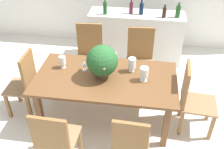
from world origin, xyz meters
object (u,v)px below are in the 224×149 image
(wine_bottle_clear, at_px, (105,8))
(chair_foot_end, at_px, (191,96))
(crystal_vase_left, at_px, (62,61))
(wine_bottle_dark, at_px, (131,8))
(chair_near_right, at_px, (130,147))
(wine_bottle_green, at_px, (141,9))
(kitchen_counter, at_px, (136,37))
(chair_far_right, at_px, (140,56))
(crystal_vase_center_near, at_px, (144,73))
(chair_head_end, at_px, (25,82))
(wine_bottle_amber, at_px, (164,12))
(chair_near_left, at_px, (55,138))
(flower_centerpiece, at_px, (102,61))
(crystal_vase_right, at_px, (132,63))
(chair_far_left, at_px, (89,52))
(dining_table, at_px, (106,83))
(wine_bottle_tall, at_px, (178,11))
(wine_glass, at_px, (84,64))

(wine_bottle_clear, bearing_deg, chair_foot_end, -49.22)
(crystal_vase_left, xyz_separation_m, wine_bottle_dark, (0.82, 1.64, 0.20))
(chair_near_right, xyz_separation_m, wine_bottle_green, (-0.05, 2.72, 0.52))
(kitchen_counter, bearing_deg, chair_far_right, -81.44)
(crystal_vase_center_near, xyz_separation_m, wine_bottle_green, (-0.14, 1.77, 0.19))
(chair_head_end, xyz_separation_m, wine_bottle_amber, (1.97, 1.68, 0.50))
(chair_near_left, bearing_deg, flower_centerpiece, -110.89)
(flower_centerpiece, distance_m, crystal_vase_right, 0.44)
(chair_far_left, bearing_deg, dining_table, -68.87)
(chair_near_left, distance_m, crystal_vase_left, 1.15)
(chair_far_right, relative_size, wine_bottle_clear, 3.75)
(wine_bottle_clear, bearing_deg, wine_bottle_tall, 1.51)
(dining_table, relative_size, flower_centerpiece, 4.12)
(crystal_vase_center_near, xyz_separation_m, wine_bottle_clear, (-0.80, 1.69, 0.20))
(chair_far_left, distance_m, wine_bottle_green, 1.26)
(dining_table, xyz_separation_m, wine_bottle_clear, (-0.28, 1.69, 0.41))
(flower_centerpiece, distance_m, wine_bottle_dark, 1.79)
(chair_near_right, bearing_deg, wine_bottle_clear, -72.56)
(chair_far_left, height_order, flower_centerpiece, flower_centerpiece)
(chair_far_right, height_order, chair_near_right, chair_far_right)
(chair_far_left, distance_m, wine_glass, 0.89)
(chair_near_right, bearing_deg, crystal_vase_center_near, -92.79)
(dining_table, bearing_deg, chair_far_right, 65.80)
(chair_foot_end, distance_m, chair_far_left, 1.87)
(flower_centerpiece, height_order, wine_bottle_green, wine_bottle_green)
(chair_foot_end, distance_m, kitchen_counter, 2.00)
(chair_far_left, height_order, wine_bottle_clear, wine_bottle_clear)
(chair_near_right, xyz_separation_m, crystal_vase_center_near, (0.08, 0.94, 0.33))
(flower_centerpiece, xyz_separation_m, wine_glass, (-0.28, 0.12, -0.14))
(wine_bottle_green, distance_m, wine_bottle_dark, 0.19)
(chair_far_left, relative_size, wine_bottle_dark, 3.81)
(kitchen_counter, height_order, wine_bottle_amber, wine_bottle_amber)
(chair_far_right, relative_size, wine_bottle_tall, 3.81)
(chair_head_end, height_order, flower_centerpiece, flower_centerpiece)
(chair_far_left, height_order, wine_bottle_tall, wine_bottle_tall)
(wine_glass, height_order, wine_bottle_clear, wine_bottle_clear)
(wine_glass, bearing_deg, crystal_vase_right, 6.30)
(chair_near_left, distance_m, chair_far_left, 1.88)
(wine_glass, xyz_separation_m, wine_bottle_clear, (0.04, 1.57, 0.21))
(chair_near_left, height_order, kitchen_counter, kitchen_counter)
(chair_near_left, bearing_deg, wine_glass, -94.20)
(chair_far_right, distance_m, wine_bottle_tall, 1.11)
(kitchen_counter, bearing_deg, wine_bottle_amber, -13.58)
(chair_far_right, bearing_deg, chair_head_end, -153.23)
(dining_table, xyz_separation_m, chair_foot_end, (1.17, 0.01, -0.11))
(wine_glass, height_order, kitchen_counter, kitchen_counter)
(chair_far_right, bearing_deg, wine_bottle_green, 89.96)
(chair_head_end, relative_size, crystal_vase_left, 5.48)
(chair_far_left, bearing_deg, kitchen_counter, 45.54)
(chair_far_left, relative_size, wine_bottle_amber, 4.44)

